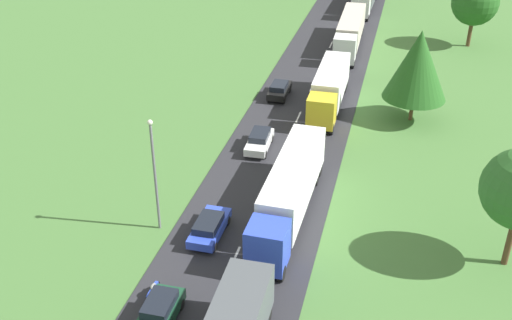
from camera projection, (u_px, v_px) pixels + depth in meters
The scene contains 13 objects.
road at pixel (234, 260), 39.07m from camera, with size 10.00×140.00×0.06m, color #2B2B30.
lane_marking_centre at pixel (221, 288), 36.73m from camera, with size 0.16×122.57×0.01m.
truck_second at pixel (290, 190), 42.25m from camera, with size 2.72×14.32×3.79m.
truck_third at pixel (330, 87), 58.21m from camera, with size 2.56×12.02×3.60m.
truck_fourth at pixel (350, 31), 73.11m from camera, with size 2.79×14.57×3.54m.
car_second at pixel (159, 312), 33.87m from camera, with size 1.82×4.09×1.55m.
car_third at pixel (209, 227), 40.90m from camera, with size 1.83×4.41×1.41m.
car_fourth at pixel (259, 140), 51.58m from camera, with size 1.92×4.39×1.47m.
car_fifth at pixel (279, 90), 60.92m from camera, with size 1.77×4.14×1.50m.
motorcycle_courier at pixel (153, 292), 35.77m from camera, with size 0.28×1.94×0.91m.
lamppost_second at pixel (154, 170), 39.90m from camera, with size 0.36×0.36×8.26m.
tree_oak at pixel (418, 65), 54.26m from camera, with size 5.72×5.72×8.54m.
tree_maple at pixel (475, 2), 72.09m from camera, with size 5.51×5.51×8.15m.
Camera 1 is at (8.99, -4.92, 24.99)m, focal length 42.99 mm.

